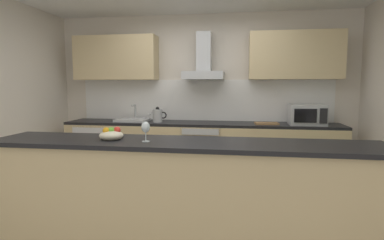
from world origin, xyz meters
TOP-DOWN VIEW (x-y plane):
  - ground at (0.00, 0.00)m, footprint 5.78×4.61m
  - wall_back at (0.00, 1.86)m, footprint 5.78×0.12m
  - backsplash_tile at (0.00, 1.79)m, footprint 4.06×0.02m
  - counter_back at (0.00, 1.48)m, footprint 4.21×0.60m
  - counter_island at (0.11, -0.57)m, footprint 3.52×0.64m
  - upper_cabinets at (0.00, 1.63)m, footprint 4.15×0.32m
  - oven at (0.04, 1.46)m, footprint 0.60×0.62m
  - refrigerator at (-1.68, 1.45)m, footprint 0.58×0.60m
  - microwave at (1.56, 1.43)m, footprint 0.50×0.38m
  - sink at (-1.08, 1.47)m, footprint 0.50×0.40m
  - kettle at (-0.66, 1.42)m, footprint 0.29×0.15m
  - range_hood at (0.04, 1.59)m, footprint 0.62×0.45m
  - wine_glass at (-0.20, -0.65)m, footprint 0.08×0.08m
  - fruit_bowl at (-0.55, -0.58)m, footprint 0.22×0.22m
  - chopping_board at (0.99, 1.43)m, footprint 0.36×0.25m

SIDE VIEW (x-z plane):
  - ground at x=0.00m, z-range -0.02..0.00m
  - refrigerator at x=-1.68m, z-range 0.00..0.85m
  - counter_back at x=0.00m, z-range 0.00..0.90m
  - oven at x=0.04m, z-range 0.06..0.86m
  - counter_island at x=0.11m, z-range 0.01..0.98m
  - chopping_board at x=0.99m, z-range 0.90..0.92m
  - sink at x=-1.08m, z-range 0.80..1.06m
  - kettle at x=-0.66m, z-range 0.89..1.13m
  - fruit_bowl at x=-0.55m, z-range 0.95..1.08m
  - microwave at x=1.56m, z-range 0.90..1.20m
  - wine_glass at x=-0.20m, z-range 1.01..1.18m
  - backsplash_tile at x=0.00m, z-range 0.90..1.56m
  - wall_back at x=0.00m, z-range 0.00..2.60m
  - range_hood at x=0.04m, z-range 1.43..2.15m
  - upper_cabinets at x=0.00m, z-range 1.56..2.26m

